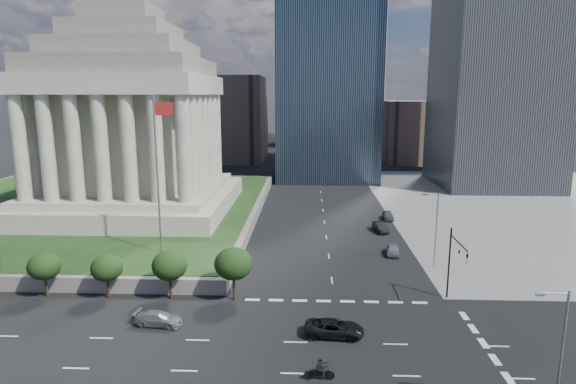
# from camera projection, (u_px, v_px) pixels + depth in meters

# --- Properties ---
(ground) EXTENTS (500.00, 500.00, 0.00)m
(ground) POSITION_uv_depth(u_px,v_px,m) (318.00, 174.00, 136.58)
(ground) COLOR black
(ground) RESTS_ON ground
(sidewalk_ne) EXTENTS (68.00, 90.00, 0.03)m
(sidewalk_ne) POSITION_uv_depth(u_px,v_px,m) (554.00, 208.00, 95.56)
(sidewalk_ne) COLOR slate
(sidewalk_ne) RESTS_ON ground
(plaza_terrace) EXTENTS (66.00, 70.00, 1.80)m
(plaza_terrace) POSITION_uv_depth(u_px,v_px,m) (81.00, 211.00, 89.25)
(plaza_terrace) COLOR #6C685C
(plaza_terrace) RESTS_ON ground
(plaza_lawn) EXTENTS (64.00, 68.00, 0.10)m
(plaza_lawn) POSITION_uv_depth(u_px,v_px,m) (81.00, 206.00, 89.06)
(plaza_lawn) COLOR #1A3314
(plaza_lawn) RESTS_ON plaza_terrace
(war_memorial) EXTENTS (34.00, 34.00, 39.00)m
(war_memorial) POSITION_uv_depth(u_px,v_px,m) (128.00, 99.00, 82.76)
(war_memorial) COLOR gray
(war_memorial) RESTS_ON plaza_lawn
(flagpole) EXTENTS (2.52, 0.24, 20.00)m
(flagpole) POSITION_uv_depth(u_px,v_px,m) (158.00, 167.00, 60.43)
(flagpole) COLOR slate
(flagpole) RESTS_ON plaza_lawn
(tree_row) EXTENTS (53.00, 4.00, 6.00)m
(tree_row) POSITION_uv_depth(u_px,v_px,m) (14.00, 270.00, 53.20)
(tree_row) COLOR black
(tree_row) RESTS_ON ground
(midrise_glass) EXTENTS (26.00, 26.00, 60.00)m
(midrise_glass) POSITION_uv_depth(u_px,v_px,m) (328.00, 64.00, 125.62)
(midrise_glass) COLOR black
(midrise_glass) RESTS_ON ground
(building_filler_ne) EXTENTS (20.00, 30.00, 20.00)m
(building_filler_ne) POSITION_uv_depth(u_px,v_px,m) (411.00, 131.00, 162.67)
(building_filler_ne) COLOR brown
(building_filler_ne) RESTS_ON ground
(building_filler_nw) EXTENTS (24.00, 30.00, 28.00)m
(building_filler_nw) POSITION_uv_depth(u_px,v_px,m) (229.00, 119.00, 164.36)
(building_filler_nw) COLOR brown
(building_filler_nw) RESTS_ON ground
(traffic_signal_ne) EXTENTS (0.30, 5.74, 8.00)m
(traffic_signal_ne) POSITION_uv_depth(u_px,v_px,m) (455.00, 258.00, 50.53)
(traffic_signal_ne) COLOR black
(traffic_signal_ne) RESTS_ON ground
(street_lamp_south) EXTENTS (2.13, 0.22, 10.00)m
(street_lamp_south) POSITION_uv_depth(u_px,v_px,m) (559.00, 353.00, 31.13)
(street_lamp_south) COLOR slate
(street_lamp_south) RESTS_ON ground
(street_lamp_north) EXTENTS (2.13, 0.22, 10.00)m
(street_lamp_north) POSITION_uv_depth(u_px,v_px,m) (435.00, 226.00, 61.48)
(street_lamp_north) COLOR slate
(street_lamp_north) RESTS_ON ground
(pickup_truck) EXTENTS (2.93, 5.70, 1.54)m
(pickup_truck) POSITION_uv_depth(u_px,v_px,m) (334.00, 328.00, 44.73)
(pickup_truck) COLOR black
(pickup_truck) RESTS_ON ground
(suv_grey) EXTENTS (2.45, 4.88, 1.36)m
(suv_grey) POSITION_uv_depth(u_px,v_px,m) (159.00, 319.00, 46.83)
(suv_grey) COLOR slate
(suv_grey) RESTS_ON ground
(parked_sedan_near) EXTENTS (2.39, 4.47, 1.45)m
(parked_sedan_near) POSITION_uv_depth(u_px,v_px,m) (393.00, 250.00, 67.39)
(parked_sedan_near) COLOR gray
(parked_sedan_near) RESTS_ON ground
(parked_sedan_mid) EXTENTS (4.92, 2.37, 1.55)m
(parked_sedan_mid) POSITION_uv_depth(u_px,v_px,m) (381.00, 227.00, 78.79)
(parked_sedan_mid) COLOR black
(parked_sedan_mid) RESTS_ON ground
(parked_sedan_far) EXTENTS (1.96, 4.57, 1.54)m
(parked_sedan_far) POSITION_uv_depth(u_px,v_px,m) (388.00, 215.00, 86.46)
(parked_sedan_far) COLOR #515458
(parked_sedan_far) RESTS_ON ground
(motorcycle_trail) EXTENTS (2.47, 0.77, 1.82)m
(motorcycle_trail) POSITION_uv_depth(u_px,v_px,m) (319.00, 369.00, 37.82)
(motorcycle_trail) COLOR black
(motorcycle_trail) RESTS_ON ground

